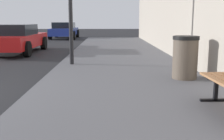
{
  "coord_description": "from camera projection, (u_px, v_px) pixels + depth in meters",
  "views": [
    {
      "loc": [
        3.52,
        -4.86,
        1.47
      ],
      "look_at": [
        3.6,
        0.91,
        0.41
      ],
      "focal_mm": 43.86,
      "sensor_mm": 36.0,
      "label": 1
    }
  ],
  "objects": [
    {
      "name": "car_blue",
      "position": [
        64.0,
        30.0,
        21.65
      ],
      "size": [
        1.98,
        4.21,
        1.27
      ],
      "color": "#233899",
      "rests_on": "ground_plane"
    },
    {
      "name": "sidewalk",
      "position": [
        135.0,
        97.0,
        5.04
      ],
      "size": [
        4.0,
        32.0,
        0.15
      ],
      "primitive_type": "cube",
      "color": "#5B5B60",
      "rests_on": "ground_plane"
    },
    {
      "name": "trash_bin",
      "position": [
        185.0,
        57.0,
        6.18
      ],
      "size": [
        0.58,
        0.58,
        0.96
      ],
      "color": "brown",
      "rests_on": "sidewalk"
    },
    {
      "name": "car_red",
      "position": [
        17.0,
        39.0,
        12.17
      ],
      "size": [
        1.93,
        4.45,
        1.27
      ],
      "color": "red",
      "rests_on": "ground_plane"
    }
  ]
}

